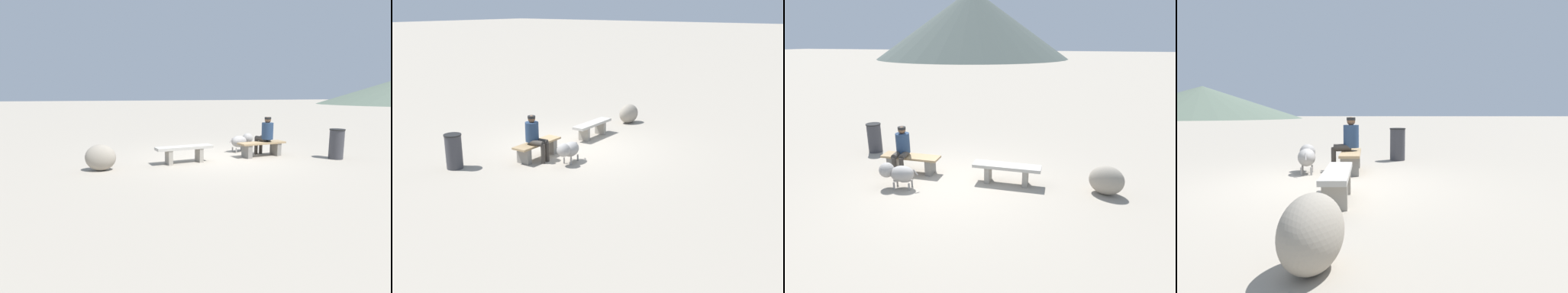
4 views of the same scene
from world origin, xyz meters
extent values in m
cube|color=#9E9384|center=(0.00, 0.00, -0.03)|extent=(210.00, 210.00, 0.06)
cube|color=gray|center=(-1.74, -0.35, 0.20)|extent=(0.13, 0.35, 0.40)
cube|color=gray|center=(-0.82, -0.31, 0.20)|extent=(0.13, 0.35, 0.40)
cube|color=#B2ADA3|center=(-1.28, -0.33, 0.44)|extent=(1.64, 0.44, 0.08)
cube|color=gray|center=(0.74, -0.34, 0.20)|extent=(0.17, 0.39, 0.40)
cube|color=gray|center=(1.81, -0.30, 0.20)|extent=(0.17, 0.39, 0.40)
cube|color=#A3845B|center=(1.27, -0.32, 0.42)|extent=(1.55, 0.48, 0.05)
cylinder|color=navy|center=(1.47, -0.31, 0.78)|extent=(0.35, 0.35, 0.52)
sphere|color=brown|center=(1.47, -0.31, 1.13)|extent=(0.19, 0.19, 0.19)
cylinder|color=black|center=(1.47, -0.31, 1.18)|extent=(0.20, 0.20, 0.07)
cylinder|color=#38332D|center=(1.54, -0.10, 0.53)|extent=(0.20, 0.42, 0.15)
cylinder|color=#38332D|center=(1.52, 0.10, 0.26)|extent=(0.11, 0.11, 0.53)
cylinder|color=#38332D|center=(1.35, -0.12, 0.53)|extent=(0.20, 0.42, 0.15)
cylinder|color=#38332D|center=(1.33, 0.08, 0.26)|extent=(0.11, 0.11, 0.53)
ellipsoid|color=gray|center=(1.00, 0.62, 0.36)|extent=(0.62, 0.46, 0.38)
sphere|color=gray|center=(1.37, 0.67, 0.43)|extent=(0.35, 0.35, 0.35)
cylinder|color=gray|center=(1.17, 0.75, 0.08)|extent=(0.04, 0.04, 0.17)
cylinder|color=gray|center=(1.20, 0.54, 0.08)|extent=(0.04, 0.04, 0.17)
cylinder|color=gray|center=(0.81, 0.69, 0.08)|extent=(0.04, 0.04, 0.17)
cylinder|color=gray|center=(0.84, 0.49, 0.08)|extent=(0.04, 0.04, 0.17)
cylinder|color=gray|center=(0.68, 0.57, 0.42)|extent=(0.12, 0.05, 0.15)
cylinder|color=#38383D|center=(3.13, -1.46, 0.43)|extent=(0.42, 0.42, 0.86)
cylinder|color=black|center=(3.13, -1.46, 0.88)|extent=(0.44, 0.44, 0.03)
ellipsoid|color=gray|center=(-3.54, -0.40, 0.33)|extent=(0.87, 0.68, 0.67)
camera|label=1|loc=(-4.23, -8.49, 1.88)|focal=28.98mm
camera|label=2|loc=(9.92, 7.78, 3.95)|focal=41.95mm
camera|label=3|loc=(-2.67, 6.65, 3.31)|focal=29.27mm
camera|label=4|loc=(-6.25, -0.95, 1.33)|focal=31.22mm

